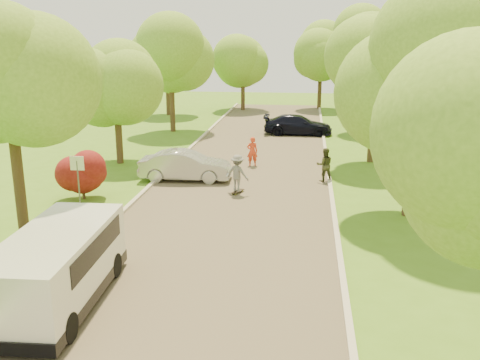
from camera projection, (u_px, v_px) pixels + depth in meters
The scene contains 23 objects.
ground at pixel (207, 258), 16.45m from camera, with size 100.00×100.00×0.00m, color #48761C.
road at pixel (240, 187), 24.11m from camera, with size 8.00×60.00×0.01m, color #4C4438.
curb_left at pixel (153, 183), 24.59m from camera, with size 0.18×60.00×0.12m, color #B2AD9E.
curb_right at pixel (331, 189), 23.61m from camera, with size 0.18×60.00×0.12m, color #B2AD9E.
street_sign at pixel (78, 172), 20.57m from camera, with size 0.55×0.06×2.17m.
red_shrub at pixel (82, 173), 22.19m from camera, with size 1.70×1.70×1.95m.
tree_l_mida at pixel (14, 84), 16.82m from camera, with size 4.71×4.60×7.39m.
tree_l_midb at pixel (119, 77), 27.57m from camera, with size 4.30×4.20×6.62m.
tree_l_far at pixel (174, 53), 36.87m from camera, with size 4.92×4.80×7.79m.
tree_r_mida at pixel (425, 68), 18.95m from camera, with size 5.13×5.00×7.95m.
tree_r_midb at pixel (380, 70), 27.79m from camera, with size 4.51×4.40×7.01m.
tree_r_far at pixel (372, 48), 37.04m from camera, with size 5.33×5.20×8.34m.
tree_bg_a at pixel (169, 52), 44.86m from camera, with size 5.12×5.00×7.72m.
tree_bg_b at pixel (373, 49), 44.66m from camera, with size 5.12×5.00×7.95m.
tree_bg_c at pixel (245, 54), 48.04m from camera, with size 4.92×4.80×7.33m.
tree_bg_d at pixel (324, 51), 49.03m from camera, with size 5.12×5.00×7.72m.
minivan at pixel (58, 267), 13.44m from camera, with size 2.24×5.22×1.91m.
silver_sedan at pixel (185, 166), 25.19m from camera, with size 1.50×4.29×1.41m, color #A7A7AC.
dark_sedan at pixel (298, 125), 36.88m from camera, with size 1.91×4.69×1.36m, color black.
longboard at pixel (238, 191), 23.20m from camera, with size 0.56×0.85×0.10m.
skateboarder at pixel (238, 173), 22.98m from camera, with size 1.04×0.60×1.62m, color slate.
person_striped at pixel (252, 152), 27.93m from camera, with size 0.57×0.37×1.55m, color red.
person_olive at pixel (325, 165), 24.95m from camera, with size 0.77×0.60×1.59m, color #353821.
Camera 1 is at (2.91, -15.00, 6.63)m, focal length 40.00 mm.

